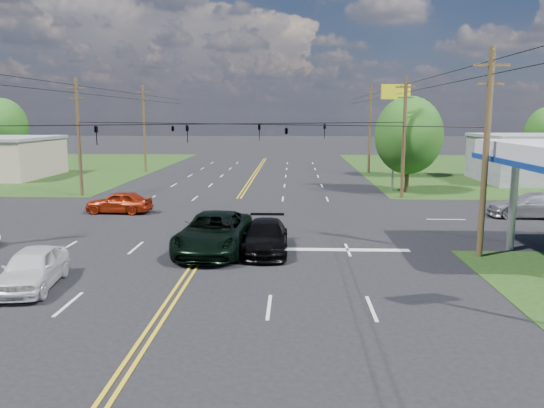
{
  "coord_description": "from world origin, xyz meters",
  "views": [
    {
      "loc": [
        4.3,
        -21.33,
        6.5
      ],
      "look_at": [
        3.2,
        6.0,
        1.94
      ],
      "focal_mm": 35.0,
      "sensor_mm": 36.0,
      "label": 1
    }
  ],
  "objects_px": {
    "pole_ne": "(404,136)",
    "pole_right_far": "(370,128)",
    "pole_se": "(486,151)",
    "tree_right_a": "(409,135)",
    "suv_black": "(266,237)",
    "pole_nw": "(79,136)",
    "pickup_dkgreen": "(214,233)",
    "pickup_white": "(32,268)",
    "tree_far_l": "(2,126)",
    "pole_left_far": "(144,127)",
    "tree_right_b": "(408,137)"
  },
  "relations": [
    {
      "from": "pole_right_far",
      "to": "tree_far_l",
      "type": "bearing_deg",
      "value": 174.92
    },
    {
      "from": "pole_left_far",
      "to": "suv_black",
      "type": "bearing_deg",
      "value": -66.33
    },
    {
      "from": "tree_far_l",
      "to": "pickup_white",
      "type": "xyz_separation_m",
      "value": [
        26.39,
        -46.24,
        -4.42
      ]
    },
    {
      "from": "tree_right_b",
      "to": "tree_far_l",
      "type": "bearing_deg",
      "value": 170.63
    },
    {
      "from": "pole_left_far",
      "to": "pickup_dkgreen",
      "type": "bearing_deg",
      "value": -69.7
    },
    {
      "from": "pole_se",
      "to": "tree_right_b",
      "type": "height_order",
      "value": "pole_se"
    },
    {
      "from": "pickup_white",
      "to": "pole_se",
      "type": "bearing_deg",
      "value": 7.9
    },
    {
      "from": "pole_nw",
      "to": "tree_right_a",
      "type": "distance_m",
      "value": 27.17
    },
    {
      "from": "pole_nw",
      "to": "pole_right_far",
      "type": "relative_size",
      "value": 0.95
    },
    {
      "from": "tree_right_a",
      "to": "tree_far_l",
      "type": "relative_size",
      "value": 0.94
    },
    {
      "from": "pole_right_far",
      "to": "suv_black",
      "type": "distance_m",
      "value": 38.1
    },
    {
      "from": "pole_nw",
      "to": "pole_left_far",
      "type": "relative_size",
      "value": 0.95
    },
    {
      "from": "pole_nw",
      "to": "pole_right_far",
      "type": "height_order",
      "value": "pole_right_far"
    },
    {
      "from": "pole_ne",
      "to": "pickup_white",
      "type": "distance_m",
      "value": 30.05
    },
    {
      "from": "tree_right_a",
      "to": "tree_far_l",
      "type": "bearing_deg",
      "value": 156.5
    },
    {
      "from": "pole_nw",
      "to": "pickup_white",
      "type": "bearing_deg",
      "value": -72.35
    },
    {
      "from": "pole_se",
      "to": "tree_right_b",
      "type": "relative_size",
      "value": 1.34
    },
    {
      "from": "pole_ne",
      "to": "pole_right_far",
      "type": "distance_m",
      "value": 19.0
    },
    {
      "from": "pole_left_far",
      "to": "pickup_dkgreen",
      "type": "relative_size",
      "value": 1.49
    },
    {
      "from": "tree_right_a",
      "to": "pole_se",
      "type": "bearing_deg",
      "value": -92.73
    },
    {
      "from": "pole_se",
      "to": "tree_far_l",
      "type": "relative_size",
      "value": 1.09
    },
    {
      "from": "tree_far_l",
      "to": "pole_nw",
      "type": "bearing_deg",
      "value": -50.44
    },
    {
      "from": "pole_ne",
      "to": "tree_right_b",
      "type": "bearing_deg",
      "value": 76.87
    },
    {
      "from": "suv_black",
      "to": "pole_ne",
      "type": "bearing_deg",
      "value": 59.35
    },
    {
      "from": "pole_ne",
      "to": "pole_right_far",
      "type": "relative_size",
      "value": 0.95
    },
    {
      "from": "tree_right_a",
      "to": "suv_black",
      "type": "relative_size",
      "value": 1.58
    },
    {
      "from": "suv_black",
      "to": "pickup_white",
      "type": "relative_size",
      "value": 1.14
    },
    {
      "from": "pole_right_far",
      "to": "pickup_dkgreen",
      "type": "xyz_separation_m",
      "value": [
        -12.5,
        -36.5,
        -4.24
      ]
    },
    {
      "from": "pole_nw",
      "to": "tree_right_b",
      "type": "height_order",
      "value": "pole_nw"
    },
    {
      "from": "pole_nw",
      "to": "suv_black",
      "type": "xyz_separation_m",
      "value": [
        16.0,
        -17.5,
        -4.16
      ]
    },
    {
      "from": "pole_left_far",
      "to": "tree_right_a",
      "type": "relative_size",
      "value": 1.22
    },
    {
      "from": "tree_right_a",
      "to": "tree_right_b",
      "type": "height_order",
      "value": "tree_right_a"
    },
    {
      "from": "pickup_white",
      "to": "pickup_dkgreen",
      "type": "bearing_deg",
      "value": 35.39
    },
    {
      "from": "tree_right_b",
      "to": "pickup_dkgreen",
      "type": "xyz_separation_m",
      "value": [
        -16.0,
        -32.5,
        -3.29
      ]
    },
    {
      "from": "pole_right_far",
      "to": "tree_right_b",
      "type": "xyz_separation_m",
      "value": [
        3.5,
        -4.0,
        -0.95
      ]
    },
    {
      "from": "pole_right_far",
      "to": "pickup_white",
      "type": "distance_m",
      "value": 46.36
    },
    {
      "from": "pole_se",
      "to": "tree_right_a",
      "type": "bearing_deg",
      "value": 87.27
    },
    {
      "from": "pole_left_far",
      "to": "tree_right_a",
      "type": "bearing_deg",
      "value": -30.65
    },
    {
      "from": "pole_right_far",
      "to": "pole_se",
      "type": "bearing_deg",
      "value": -90.0
    },
    {
      "from": "pole_left_far",
      "to": "tree_right_b",
      "type": "relative_size",
      "value": 1.41
    },
    {
      "from": "tree_right_a",
      "to": "pole_nw",
      "type": "bearing_deg",
      "value": -173.66
    },
    {
      "from": "pickup_dkgreen",
      "to": "pickup_white",
      "type": "bearing_deg",
      "value": -133.95
    },
    {
      "from": "pole_se",
      "to": "tree_right_b",
      "type": "distance_m",
      "value": 33.19
    },
    {
      "from": "tree_right_b",
      "to": "pickup_white",
      "type": "distance_m",
      "value": 44.3
    },
    {
      "from": "pole_ne",
      "to": "pickup_dkgreen",
      "type": "height_order",
      "value": "pole_ne"
    },
    {
      "from": "pole_right_far",
      "to": "pickup_dkgreen",
      "type": "bearing_deg",
      "value": -108.9
    },
    {
      "from": "pickup_white",
      "to": "pole_ne",
      "type": "bearing_deg",
      "value": 43.5
    },
    {
      "from": "pole_se",
      "to": "pole_ne",
      "type": "height_order",
      "value": "same"
    },
    {
      "from": "pole_left_far",
      "to": "suv_black",
      "type": "height_order",
      "value": "pole_left_far"
    },
    {
      "from": "pole_right_far",
      "to": "pole_left_far",
      "type": "bearing_deg",
      "value": 180.0
    }
  ]
}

